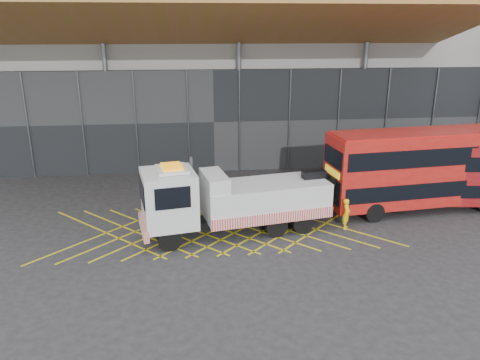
{
  "coord_description": "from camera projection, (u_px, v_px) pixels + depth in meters",
  "views": [
    {
      "loc": [
        0.13,
        -24.94,
        11.19
      ],
      "look_at": [
        3.0,
        1.5,
        2.4
      ],
      "focal_mm": 35.0,
      "sensor_mm": 36.0,
      "label": 1
    }
  ],
  "objects": [
    {
      "name": "road_markings",
      "position": [
        219.0,
        228.0,
        27.2
      ],
      "size": [
        19.96,
        7.16,
        0.01
      ],
      "color": "yellow",
      "rests_on": "ground_plane"
    },
    {
      "name": "bus_second",
      "position": [
        451.0,
        172.0,
        29.54
      ],
      "size": [
        10.9,
        3.79,
        4.35
      ],
      "rotation": [
        0.0,
        0.0,
        -0.13
      ],
      "color": "maroon",
      "rests_on": "ground_plane"
    },
    {
      "name": "recovery_truck",
      "position": [
        230.0,
        200.0,
        25.97
      ],
      "size": [
        12.48,
        4.8,
        4.33
      ],
      "rotation": [
        0.0,
        0.0,
        0.18
      ],
      "color": "black",
      "rests_on": "ground_plane"
    },
    {
      "name": "bus_towed",
      "position": [
        426.0,
        166.0,
        29.2
      ],
      "size": [
        12.77,
        4.22,
        5.1
      ],
      "rotation": [
        0.0,
        0.0,
        0.11
      ],
      "color": "#AD140F",
      "rests_on": "ground_plane"
    },
    {
      "name": "ground_plane",
      "position": [
        191.0,
        229.0,
        27.03
      ],
      "size": [
        120.0,
        120.0,
        0.0
      ],
      "primitive_type": "plane",
      "color": "#252527"
    },
    {
      "name": "worker",
      "position": [
        346.0,
        214.0,
        26.88
      ],
      "size": [
        0.66,
        0.78,
        1.81
      ],
      "primitive_type": "imported",
      "rotation": [
        0.0,
        0.0,
        1.15
      ],
      "color": "yellow",
      "rests_on": "ground_plane"
    },
    {
      "name": "construction_building",
      "position": [
        208.0,
        52.0,
        41.78
      ],
      "size": [
        55.0,
        23.97,
        18.0
      ],
      "color": "gray",
      "rests_on": "ground_plane"
    }
  ]
}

